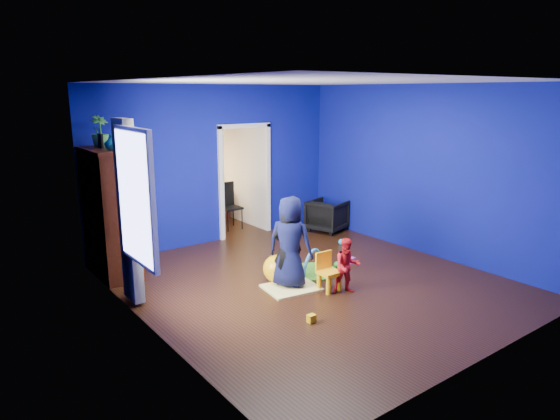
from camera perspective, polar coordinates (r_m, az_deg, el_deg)
floor at (r=7.51m, az=3.67°, el=-8.29°), size 5.00×5.50×0.01m
ceiling at (r=6.98m, az=4.03°, el=14.43°), size 5.00×5.50×0.01m
wall_back at (r=9.33m, az=-7.23°, el=5.16°), size 5.00×0.02×2.90m
wall_front at (r=5.37m, az=23.26°, el=-1.94°), size 5.00×0.02×2.90m
wall_left at (r=5.83m, az=-15.21°, el=-0.17°), size 0.02×5.50×2.90m
wall_right at (r=8.91m, az=16.20°, el=4.35°), size 0.02×5.50×2.90m
alcove at (r=10.41m, az=-6.72°, el=4.91°), size 1.00×1.75×2.50m
armchair at (r=10.15m, az=5.43°, el=-0.64°), size 0.87×0.86×0.64m
child_black at (r=7.16m, az=0.83°, el=-4.51°), size 0.47×0.50×1.14m
child_navy at (r=7.14m, az=1.16°, el=-3.71°), size 0.71×0.78×1.34m
toddler_red at (r=7.07m, az=7.67°, el=-6.35°), size 0.48×0.44×0.79m
vase at (r=7.49m, az=-18.66°, el=7.34°), size 0.23×0.23×0.22m
potted_plant at (r=7.98m, az=-19.93°, el=8.47°), size 0.33×0.33×0.47m
tv_armoire at (r=7.95m, az=-18.77°, el=-0.34°), size 0.58×1.14×1.96m
crt_tv at (r=7.95m, az=-18.52°, el=-0.02°), size 0.46×0.70×0.54m
yellow_blanket at (r=7.27m, az=1.31°, el=-8.87°), size 0.83×0.70×0.03m
hopper_ball at (r=7.45m, az=-0.35°, el=-6.71°), size 0.42×0.42×0.42m
kid_chair at (r=7.16m, az=5.64°, el=-7.28°), size 0.29×0.29×0.50m
play_mat at (r=7.92m, az=3.76°, el=-7.02°), size 0.80×0.80×0.02m
toy_arch at (r=7.92m, az=3.76°, el=-6.95°), size 0.67×0.36×0.72m
window_left at (r=6.13m, az=-16.35°, el=1.37°), size 0.03×0.95×1.55m
curtain at (r=6.74m, az=-16.93°, el=-0.23°), size 0.14×0.42×2.40m
doorway at (r=9.70m, az=-4.08°, el=3.15°), size 1.16×0.10×2.10m
study_desk at (r=11.11m, az=-8.24°, el=0.81°), size 0.88×0.44×0.75m
desk_monitor at (r=11.11m, az=-8.64°, el=3.81°), size 0.40×0.05×0.32m
desk_lamp at (r=10.93m, az=-9.78°, el=3.51°), size 0.14×0.14×0.14m
folding_chair at (r=10.28m, az=-5.69°, el=0.34°), size 0.40×0.40×0.92m
book_shelf at (r=10.97m, az=-8.81°, el=9.32°), size 0.88×0.24×0.04m
toy_0 at (r=9.34m, az=7.03°, el=-3.61°), size 0.11×0.11×0.11m
toy_1 at (r=6.29m, az=3.61°, el=-12.27°), size 0.10×0.08×0.10m
toy_2 at (r=8.13m, az=6.55°, el=-6.20°), size 0.11×0.11×0.11m
toy_3 at (r=8.36m, az=8.22°, el=-5.74°), size 0.10×0.08×0.10m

